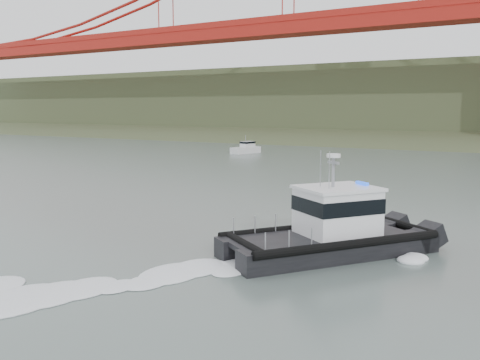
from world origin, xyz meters
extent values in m
plane|color=#576761|center=(0.00, 0.00, 0.00)|extent=(400.00, 400.00, 0.00)
cube|color=#364426|center=(0.00, 92.00, 0.00)|extent=(500.00, 44.72, 16.25)
cube|color=#A21B14|center=(0.00, 75.00, 22.00)|extent=(260.00, 6.00, 2.20)
cube|color=black|center=(7.07, 3.96, 0.39)|extent=(6.76, 9.05, 1.11)
cube|color=black|center=(9.12, 2.54, 0.39)|extent=(6.76, 9.05, 1.11)
cube|color=black|center=(7.83, 2.87, 0.83)|extent=(8.03, 9.33, 0.23)
cube|color=white|center=(8.35, 3.63, 2.01)|extent=(4.17, 4.31, 2.13)
cube|color=black|center=(8.35, 3.63, 2.39)|extent=(4.25, 4.39, 0.69)
cube|color=white|center=(8.35, 3.63, 3.14)|extent=(4.43, 4.57, 0.15)
cylinder|color=gray|center=(8.20, 3.40, 3.90)|extent=(0.15, 0.15, 1.66)
cylinder|color=white|center=(8.20, 3.40, 4.69)|extent=(0.65, 0.65, 0.17)
cube|color=silver|center=(-25.45, 51.57, 0.44)|extent=(2.80, 5.53, 1.06)
cube|color=silver|center=(-25.36, 52.00, 1.32)|extent=(1.81, 2.36, 1.06)
cube|color=black|center=(-25.36, 52.00, 1.67)|extent=(1.86, 2.41, 0.31)
cylinder|color=gray|center=(-25.45, 51.57, 2.29)|extent=(0.07, 0.07, 1.06)
camera|label=1|loc=(17.42, -19.93, 6.82)|focal=40.00mm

